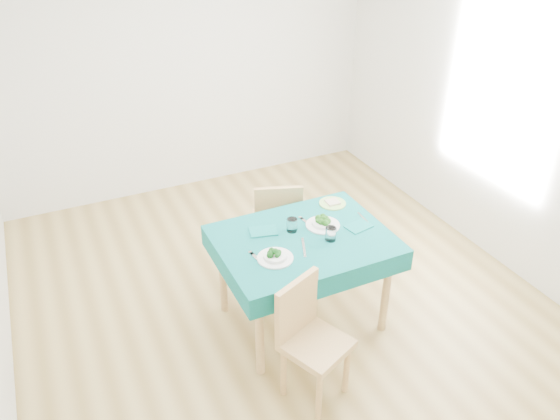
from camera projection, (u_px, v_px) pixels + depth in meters
name	position (u px, v px, depth m)	size (l,w,h in m)	color
room_shell	(280.00, 148.00, 3.75)	(4.02, 4.52, 2.73)	olive
table	(302.00, 280.00, 4.05)	(1.21, 0.92, 0.76)	#085655
chair_near	(317.00, 341.00, 3.40)	(0.37, 0.41, 0.93)	tan
chair_far	(277.00, 215.00, 4.63)	(0.39, 0.43, 0.98)	tan
bowl_near	(275.00, 254.00, 3.62)	(0.24, 0.24, 0.07)	white
bowl_far	(323.00, 221.00, 3.97)	(0.25, 0.25, 0.08)	white
fork_near	(258.00, 259.00, 3.63)	(0.03, 0.19, 0.00)	silver
knife_near	(304.00, 247.00, 3.75)	(0.02, 0.23, 0.00)	silver
fork_far	(308.00, 223.00, 4.02)	(0.02, 0.18, 0.00)	silver
knife_far	(365.00, 219.00, 4.06)	(0.02, 0.21, 0.00)	silver
napkin_near	(263.00, 231.00, 3.91)	(0.20, 0.14, 0.01)	#0B605D
napkin_far	(359.00, 226.00, 3.97)	(0.18, 0.13, 0.01)	#0B605D
tumbler_center	(292.00, 225.00, 3.91)	(0.08, 0.08, 0.10)	white
tumbler_side	(331.00, 234.00, 3.81)	(0.08, 0.08, 0.10)	white
side_plate	(333.00, 203.00, 4.26)	(0.21, 0.21, 0.01)	#A1DD6B
bread_slice	(333.00, 202.00, 4.25)	(0.10, 0.10, 0.01)	beige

